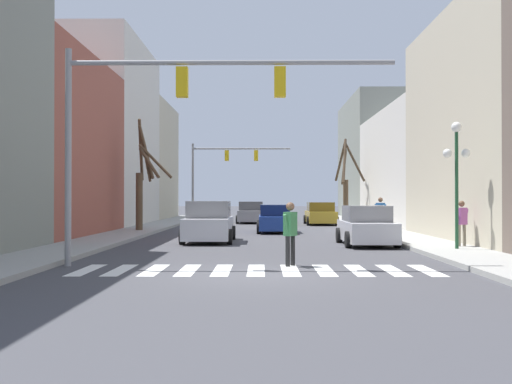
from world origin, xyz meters
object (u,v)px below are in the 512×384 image
object	(u,v)px
car_driving_toward_lane	(251,213)
pedestrian_near_right_corner	(380,212)
traffic_signal_far	(222,164)
street_tree_right_mid	(346,182)
car_parked_left_far	(209,223)
pedestrian_on_left_sidewalk	(462,219)
street_lamp_right_corner	(457,159)
car_driving_away_lane	(366,227)
pedestrian_crossing_street	(290,228)
car_at_intersection	(320,214)
traffic_signal_near	(170,104)
car_parked_right_far	(275,219)
street_tree_left_near	(143,180)

from	to	relation	value
car_driving_toward_lane	pedestrian_near_right_corner	distance (m)	16.60
traffic_signal_far	street_tree_right_mid	xyz separation A→B (m)	(9.42, -2.18, -1.44)
traffic_signal_far	car_parked_left_far	xyz separation A→B (m)	(0.85, -21.06, -3.72)
car_driving_toward_lane	pedestrian_on_left_sidewalk	bearing A→B (deg)	19.24
street_lamp_right_corner	car_driving_away_lane	world-z (taller)	street_lamp_right_corner
car_driving_away_lane	pedestrian_crossing_street	distance (m)	8.16
pedestrian_near_right_corner	street_tree_right_mid	world-z (taller)	street_tree_right_mid
street_lamp_right_corner	car_at_intersection	distance (m)	22.10
car_driving_away_lane	car_driving_toward_lane	bearing A→B (deg)	13.48
traffic_signal_near	traffic_signal_far	distance (m)	30.25
pedestrian_on_left_sidewalk	traffic_signal_near	bearing A→B (deg)	-4.46
traffic_signal_far	pedestrian_near_right_corner	xyz separation A→B (m)	(9.11, -16.83, -3.34)
traffic_signal_near	car_parked_left_far	bearing A→B (deg)	88.22
pedestrian_crossing_street	car_parked_right_far	bearing A→B (deg)	30.68
car_driving_toward_lane	street_tree_right_mid	size ratio (longest dim) A/B	0.76
traffic_signal_far	pedestrian_crossing_street	size ratio (longest dim) A/B	4.32
traffic_signal_far	pedestrian_on_left_sidewalk	world-z (taller)	traffic_signal_far
car_driving_toward_lane	pedestrian_crossing_street	bearing A→B (deg)	3.27
pedestrian_on_left_sidewalk	car_driving_toward_lane	bearing A→B (deg)	-103.11
car_parked_left_far	car_at_intersection	world-z (taller)	car_parked_left_far
car_parked_left_far	pedestrian_crossing_street	size ratio (longest dim) A/B	2.57
car_at_intersection	car_parked_left_far	bearing A→B (deg)	158.88
car_driving_toward_lane	street_tree_right_mid	distance (m)	7.49
car_at_intersection	pedestrian_crossing_street	size ratio (longest dim) A/B	2.64
street_lamp_right_corner	traffic_signal_far	bearing A→B (deg)	110.79
traffic_signal_far	pedestrian_near_right_corner	world-z (taller)	traffic_signal_far
street_lamp_right_corner	street_tree_right_mid	world-z (taller)	street_tree_right_mid
pedestrian_near_right_corner	car_driving_away_lane	bearing A→B (deg)	-51.48
street_tree_right_mid	street_tree_left_near	bearing A→B (deg)	-137.37
car_parked_right_far	pedestrian_on_left_sidewalk	size ratio (longest dim) A/B	2.81
car_parked_left_far	street_tree_left_near	size ratio (longest dim) A/B	0.75
car_parked_left_far	pedestrian_crossing_street	bearing A→B (deg)	18.76
pedestrian_near_right_corner	traffic_signal_far	bearing A→B (deg)	173.31
car_parked_left_far	car_parked_right_far	bearing A→B (deg)	157.53
car_parked_left_far	street_tree_left_near	bearing A→B (deg)	-148.62
car_at_intersection	street_tree_right_mid	world-z (taller)	street_tree_right_mid
car_driving_away_lane	pedestrian_near_right_corner	bearing A→B (deg)	-16.38
traffic_signal_near	pedestrian_crossing_street	distance (m)	4.86
car_parked_right_far	pedestrian_crossing_street	world-z (taller)	pedestrian_crossing_street
car_parked_right_far	car_parked_left_far	distance (m)	7.86
car_at_intersection	pedestrian_near_right_corner	xyz separation A→B (m)	(1.79, -12.52, 0.46)
traffic_signal_far	pedestrian_near_right_corner	bearing A→B (deg)	-61.58
car_parked_right_far	car_driving_toward_lane	xyz separation A→B (m)	(-1.54, 12.10, 0.04)
car_parked_left_far	car_driving_away_lane	bearing A→B (deg)	75.30
traffic_signal_far	car_parked_right_far	world-z (taller)	traffic_signal_far
traffic_signal_near	street_lamp_right_corner	xyz separation A→B (m)	(9.36, 4.13, -1.29)
traffic_signal_far	car_at_intersection	bearing A→B (deg)	-30.52
car_driving_away_lane	street_tree_right_mid	xyz separation A→B (m)	(2.05, 20.58, 2.35)
car_at_intersection	street_tree_right_mid	size ratio (longest dim) A/B	0.77
car_parked_right_far	pedestrian_crossing_street	size ratio (longest dim) A/B	2.60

